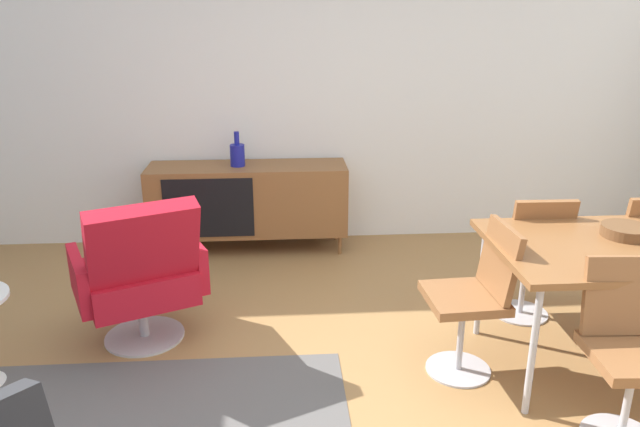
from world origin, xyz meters
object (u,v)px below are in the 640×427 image
sideboard (248,199)px  lounge_chair_red (140,272)px  dining_chair_back_left (531,252)px  dining_chair_near_window (475,294)px  dining_chair_front_left (630,346)px  wooden_bowl_on_table (626,231)px  dining_chair_back_right (638,249)px  vase_cobalt (237,154)px

sideboard → lounge_chair_red: lounge_chair_red is taller
dining_chair_back_left → dining_chair_near_window: bearing=-134.1°
sideboard → dining_chair_front_left: bearing=-53.0°
wooden_bowl_on_table → dining_chair_near_window: bearing=-172.9°
sideboard → dining_chair_back_right: size_ratio=1.87×
lounge_chair_red → vase_cobalt: bearing=71.3°
sideboard → dining_chair_back_right: dining_chair_back_right is taller
dining_chair_front_left → dining_chair_near_window: bearing=134.0°
sideboard → dining_chair_front_left: dining_chair_front_left is taller
wooden_bowl_on_table → dining_chair_back_right: size_ratio=0.30×
dining_chair_front_left → lounge_chair_red: lounge_chair_red is taller
sideboard → lounge_chair_red: size_ratio=1.69×
sideboard → dining_chair_back_left: bearing=-35.9°
vase_cobalt → wooden_bowl_on_table: 2.84m
dining_chair_back_right → dining_chair_front_left: size_ratio=1.00×
sideboard → dining_chair_front_left: 3.06m
dining_chair_back_left → dining_chair_back_right: size_ratio=1.00×
dining_chair_back_left → vase_cobalt: bearing=145.1°
dining_chair_near_window → dining_chair_front_left: same height
vase_cobalt → dining_chair_front_left: vase_cobalt is taller
dining_chair_back_left → dining_chair_back_right: same height
wooden_bowl_on_table → dining_chair_back_right: bearing=49.2°
vase_cobalt → dining_chair_back_right: bearing=-27.0°
sideboard → wooden_bowl_on_table: bearing=-39.6°
dining_chair_back_left → dining_chair_front_left: (0.00, -1.12, 0.00)m
vase_cobalt → dining_chair_near_window: size_ratio=0.32×
sideboard → dining_chair_front_left: size_ratio=1.87×
dining_chair_back_right → vase_cobalt: bearing=153.0°
sideboard → dining_chair_near_window: (1.30, -1.88, 0.03)m
dining_chair_back_right → lounge_chair_red: bearing=-177.5°
vase_cobalt → wooden_bowl_on_table: vase_cobalt is taller
vase_cobalt → dining_chair_back_right: (2.61, -1.33, -0.35)m
dining_chair_near_window → dining_chair_back_right: bearing=24.2°
dining_chair_back_left → dining_chair_front_left: size_ratio=1.00×
vase_cobalt → sideboard: bearing=-1.5°
dining_chair_near_window → dining_chair_back_right: size_ratio=1.00×
dining_chair_back_left → dining_chair_back_right: (0.70, -0.00, 0.00)m
vase_cobalt → dining_chair_near_window: 2.35m
dining_chair_near_window → dining_chair_front_left: size_ratio=1.00×
dining_chair_front_left → lounge_chair_red: (-2.40, 0.98, -0.00)m
dining_chair_near_window → dining_chair_back_right: (1.24, 0.56, 0.00)m
dining_chair_back_right → lounge_chair_red: lounge_chair_red is taller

